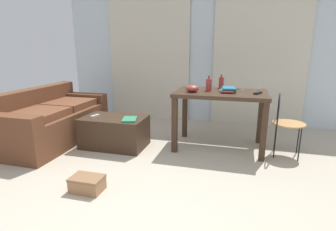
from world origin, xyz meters
name	(u,v)px	position (x,y,z in m)	size (l,w,h in m)	color
ground_plane	(176,161)	(0.00, 1.21, 0.00)	(7.71, 7.71, 0.00)	#B2A893
wall_back	(202,52)	(0.00, 3.21, 1.30)	(5.24, 0.10, 2.60)	silver
curtains	(201,59)	(0.00, 3.13, 1.17)	(3.58, 0.03, 2.34)	beige
couch	(51,121)	(-1.97, 1.44, 0.32)	(0.87, 1.77, 0.78)	brown
coffee_table	(114,132)	(-0.96, 1.48, 0.22)	(0.88, 0.54, 0.43)	#382619
craft_table	(221,100)	(0.47, 1.84, 0.68)	(1.22, 0.77, 0.80)	#382619
wire_chair	(284,118)	(1.28, 1.77, 0.50)	(0.40, 0.42, 0.82)	#B7844C
bottle_near	(221,83)	(0.44, 2.15, 0.88)	(0.07, 0.07, 0.20)	#99332D
bottle_far	(209,85)	(0.30, 1.86, 0.88)	(0.08, 0.08, 0.21)	#99332D
bowl	(192,88)	(0.10, 1.71, 0.85)	(0.17, 0.17, 0.09)	#9E3833
book_stack	(228,90)	(0.56, 1.83, 0.83)	(0.24, 0.30, 0.06)	#4C4C51
tv_remote_on_table	(258,93)	(0.94, 1.78, 0.81)	(0.05, 0.17, 0.02)	black
scissors	(240,89)	(0.71, 2.08, 0.80)	(0.11, 0.09, 0.00)	#9EA0A5
tv_remote_primary	(95,116)	(-1.23, 1.44, 0.44)	(0.05, 0.15, 0.02)	#B7B7B2
magazine	(130,119)	(-0.69, 1.40, 0.44)	(0.18, 0.27, 0.02)	#2D7F56
shoebox	(87,184)	(-0.68, 0.29, 0.08)	(0.32, 0.21, 0.15)	#996B47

